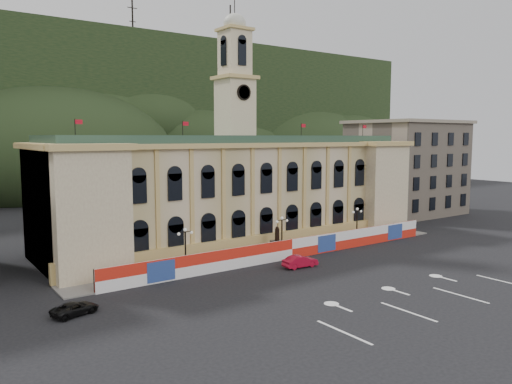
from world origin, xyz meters
TOP-DOWN VIEW (x-y plane):
  - ground at (0.00, 0.00)m, footprint 260.00×260.00m
  - lane_markings at (0.00, -5.00)m, footprint 26.00×10.00m
  - hill_ridge at (0.03, 121.99)m, footprint 230.00×80.00m
  - city_hall at (0.00, 27.63)m, footprint 56.20×17.60m
  - side_building_right at (43.00, 30.93)m, footprint 21.00×17.00m
  - hoarding_fence at (0.06, 15.07)m, footprint 50.00×0.44m
  - pavement at (0.00, 17.75)m, footprint 56.00×5.50m
  - statue at (0.00, 18.00)m, footprint 1.40×1.40m
  - lamp_left at (-14.00, 17.00)m, footprint 1.96×0.44m
  - lamp_center at (0.00, 17.00)m, footprint 1.96×0.44m
  - lamp_right at (14.00, 17.00)m, footprint 1.96×0.44m
  - red_sedan at (-1.91, 11.09)m, footprint 2.16×4.60m
  - black_suv at (-28.22, 10.34)m, footprint 3.91×5.04m

SIDE VIEW (x-z plane):
  - ground at x=0.00m, z-range 0.00..0.00m
  - lane_markings at x=0.00m, z-range -0.01..0.01m
  - pavement at x=0.00m, z-range 0.00..0.16m
  - black_suv at x=-28.22m, z-range 0.00..1.14m
  - red_sedan at x=-1.91m, z-range 0.00..1.44m
  - statue at x=0.00m, z-range -0.67..3.05m
  - hoarding_fence at x=0.06m, z-range 0.00..2.50m
  - lamp_left at x=-14.00m, z-range 0.50..5.65m
  - lamp_center at x=0.00m, z-range 0.50..5.65m
  - lamp_right at x=14.00m, z-range 0.50..5.65m
  - city_hall at x=0.00m, z-range -10.70..26.40m
  - side_building_right at x=43.00m, z-range 0.03..18.63m
  - hill_ridge at x=0.03m, z-range -12.52..51.48m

